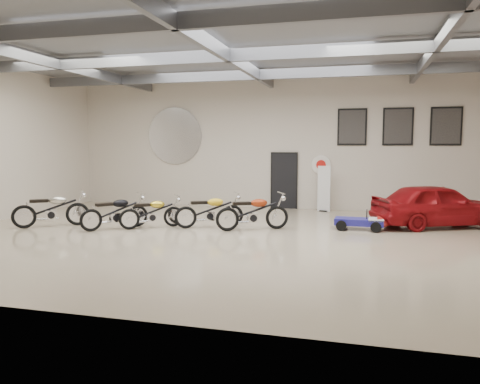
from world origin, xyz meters
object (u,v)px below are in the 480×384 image
(motorcycle_yellow, at_px, (209,210))
(motorcycle_red, at_px, (253,211))
(motorcycle_black, at_px, (115,211))
(motorcycle_gold, at_px, (152,212))
(banner_stand, at_px, (324,188))
(vintage_car, at_px, (437,205))
(motorcycle_silver, at_px, (51,208))
(go_kart, at_px, (364,219))

(motorcycle_yellow, bearing_deg, motorcycle_red, -32.49)
(motorcycle_black, xyz_separation_m, motorcycle_yellow, (2.60, 0.95, 0.01))
(motorcycle_black, xyz_separation_m, motorcycle_gold, (0.98, 0.41, -0.03))
(banner_stand, distance_m, motorcycle_gold, 6.66)
(motorcycle_red, distance_m, vintage_car, 5.59)
(vintage_car, bearing_deg, banner_stand, 31.89)
(motorcycle_silver, height_order, go_kart, motorcycle_silver)
(go_kart, bearing_deg, motorcycle_red, -162.52)
(motorcycle_black, relative_size, go_kart, 1.18)
(banner_stand, distance_m, motorcycle_red, 4.64)
(motorcycle_black, height_order, go_kart, motorcycle_black)
(motorcycle_black, relative_size, motorcycle_red, 0.95)
(motorcycle_silver, distance_m, go_kart, 9.30)
(motorcycle_gold, relative_size, go_kart, 1.10)
(motorcycle_silver, xyz_separation_m, motorcycle_yellow, (4.63, 1.13, -0.03))
(banner_stand, xyz_separation_m, motorcycle_yellow, (-3.03, -4.22, -0.34))
(banner_stand, distance_m, motorcycle_silver, 9.34)
(motorcycle_red, bearing_deg, motorcycle_silver, 162.07)
(motorcycle_red, bearing_deg, motorcycle_yellow, 148.38)
(motorcycle_black, height_order, motorcycle_red, motorcycle_red)
(motorcycle_silver, relative_size, vintage_car, 0.56)
(go_kart, bearing_deg, motorcycle_yellow, -168.05)
(motorcycle_yellow, height_order, go_kart, motorcycle_yellow)
(motorcycle_gold, bearing_deg, motorcycle_black, 165.30)
(banner_stand, height_order, vintage_car, banner_stand)
(motorcycle_black, bearing_deg, motorcycle_gold, -26.69)
(motorcycle_black, xyz_separation_m, motorcycle_red, (3.94, 0.86, 0.03))
(motorcycle_red, bearing_deg, vintage_car, -7.32)
(motorcycle_yellow, relative_size, motorcycle_red, 0.96)
(motorcycle_yellow, bearing_deg, motorcycle_black, 171.47)
(vintage_car, bearing_deg, motorcycle_red, 85.89)
(motorcycle_red, bearing_deg, banner_stand, 40.88)
(motorcycle_silver, xyz_separation_m, vintage_car, (11.21, 2.99, 0.10))
(motorcycle_red, relative_size, vintage_car, 0.55)
(motorcycle_silver, xyz_separation_m, motorcycle_gold, (3.01, 0.59, -0.07))
(motorcycle_gold, xyz_separation_m, motorcycle_yellow, (1.62, 0.54, 0.04))
(motorcycle_silver, xyz_separation_m, motorcycle_red, (5.97, 1.04, -0.01))
(banner_stand, distance_m, motorcycle_yellow, 5.21)
(motorcycle_gold, distance_m, motorcycle_red, 3.00)
(motorcycle_black, height_order, vintage_car, vintage_car)
(motorcycle_yellow, height_order, vintage_car, vintage_car)
(motorcycle_silver, bearing_deg, motorcycle_yellow, -22.14)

